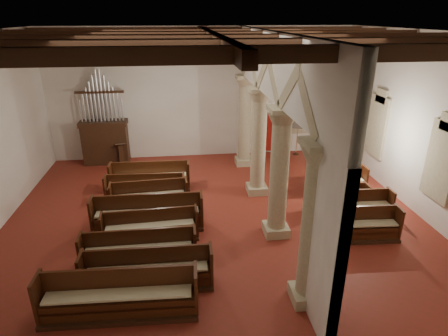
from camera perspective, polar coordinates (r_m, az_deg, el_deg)
floor at (r=13.16m, az=-1.44°, el=-6.97°), size 14.00×14.00×0.00m
ceiling at (r=11.48m, az=-1.75°, el=20.13°), size 14.00×14.00×0.00m
wall_back at (r=17.79m, az=-3.45°, el=11.15°), size 14.00×0.02×6.00m
wall_front at (r=6.51m, az=3.50°, el=-9.61°), size 14.00×0.02×6.00m
wall_right at (r=14.39m, az=27.55°, el=5.97°), size 0.02×12.00×6.00m
ceiling_beams at (r=11.49m, az=-1.74°, el=19.24°), size 13.80×11.80×0.30m
arcade at (r=12.12m, az=6.99°, el=8.45°), size 0.90×11.90×6.00m
window_right_a at (r=13.45m, az=30.27°, el=0.81°), size 0.03×1.00×2.20m
window_right_b at (r=16.62m, az=22.39°, el=5.87°), size 0.03×1.00×2.20m
window_back at (r=18.91m, az=12.10°, el=8.89°), size 1.00×0.03×2.20m
pipe_organ at (r=18.00m, az=-17.71°, el=4.91°), size 2.10×0.85×4.40m
lectern at (r=17.64m, az=-15.36°, el=1.76°), size 0.54×0.56×1.16m
dossal_curtain at (r=18.69m, az=7.52°, el=5.75°), size 1.80×0.07×2.17m
processional_banner at (r=18.71m, az=11.06°, el=4.34°), size 0.51×0.65×2.32m
hymnal_box_a at (r=9.30m, az=-9.02°, el=-19.55°), size 0.42×0.38×0.34m
hymnal_box_b at (r=10.49m, az=-3.85°, el=-13.96°), size 0.35×0.33×0.28m
hymnal_box_c at (r=12.89m, az=-7.33°, el=-6.61°), size 0.31×0.26×0.28m
tube_heater_a at (r=10.00m, az=-11.84°, el=-17.13°), size 0.92×0.13×0.09m
tube_heater_b at (r=10.17m, az=-13.90°, el=-16.59°), size 1.02×0.16×0.10m
nave_pew_0 at (r=9.37m, az=-15.58°, el=-18.99°), size 3.59×0.90×1.15m
nave_pew_1 at (r=9.99m, az=-11.46°, el=-15.75°), size 3.27×0.77×1.07m
nave_pew_2 at (r=10.81m, az=-12.71°, el=-12.67°), size 3.13×0.68×1.02m
nave_pew_3 at (r=11.81m, az=-11.11°, el=-9.33°), size 2.92×0.79×0.98m
nave_pew_4 at (r=12.38m, az=-11.46°, el=-7.49°), size 3.53×0.83×1.15m
nave_pew_5 at (r=13.60m, az=-11.24°, el=-4.78°), size 2.74×0.85×1.03m
nave_pew_6 at (r=14.37m, az=-11.89°, el=-3.43°), size 2.99×0.79×0.95m
nave_pew_7 at (r=15.06m, az=-11.15°, el=-1.89°), size 3.11×0.83×1.11m
aisle_pew_0 at (r=12.46m, az=21.16°, el=-8.57°), size 1.85×0.80×1.04m
aisle_pew_1 at (r=13.57m, az=20.26°, el=-5.90°), size 1.98×0.72×1.00m
aisle_pew_2 at (r=13.84m, az=17.58°, el=-4.98°), size 1.76×0.70×0.98m
aisle_pew_3 at (r=15.04m, az=17.05°, el=-2.52°), size 2.03×0.73×1.09m
aisle_pew_4 at (r=15.63m, az=16.31°, el=-1.53°), size 1.83×0.71×1.05m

